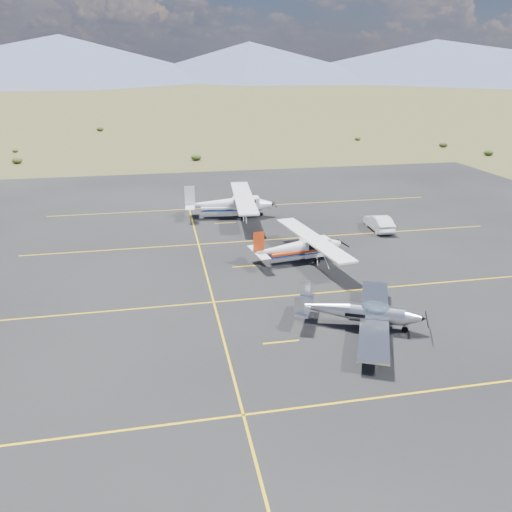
{
  "coord_description": "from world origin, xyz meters",
  "views": [
    {
      "loc": [
        -8.81,
        -26.13,
        13.91
      ],
      "look_at": [
        -2.64,
        5.35,
        1.6
      ],
      "focal_mm": 35.0,
      "sensor_mm": 36.0,
      "label": 1
    }
  ],
  "objects_px": {
    "aircraft_cessna": "(300,246)",
    "aircraft_plain": "(231,203)",
    "aircraft_low_wing": "(362,312)",
    "sedan": "(379,223)"
  },
  "relations": [
    {
      "from": "sedan",
      "to": "aircraft_plain",
      "type": "bearing_deg",
      "value": -25.08
    },
    {
      "from": "aircraft_cessna",
      "to": "aircraft_plain",
      "type": "relative_size",
      "value": 0.85
    },
    {
      "from": "aircraft_cessna",
      "to": "sedan",
      "type": "bearing_deg",
      "value": 24.6
    },
    {
      "from": "aircraft_low_wing",
      "to": "aircraft_cessna",
      "type": "distance_m",
      "value": 10.57
    },
    {
      "from": "aircraft_cessna",
      "to": "aircraft_plain",
      "type": "xyz_separation_m",
      "value": [
        -3.39,
        12.55,
        0.21
      ]
    },
    {
      "from": "aircraft_cessna",
      "to": "aircraft_plain",
      "type": "bearing_deg",
      "value": 96.15
    },
    {
      "from": "aircraft_low_wing",
      "to": "aircraft_cessna",
      "type": "height_order",
      "value": "aircraft_cessna"
    },
    {
      "from": "aircraft_low_wing",
      "to": "sedan",
      "type": "distance_m",
      "value": 18.63
    },
    {
      "from": "aircraft_plain",
      "to": "aircraft_low_wing",
      "type": "bearing_deg",
      "value": -74.89
    },
    {
      "from": "aircraft_low_wing",
      "to": "sedan",
      "type": "bearing_deg",
      "value": 87.05
    }
  ]
}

